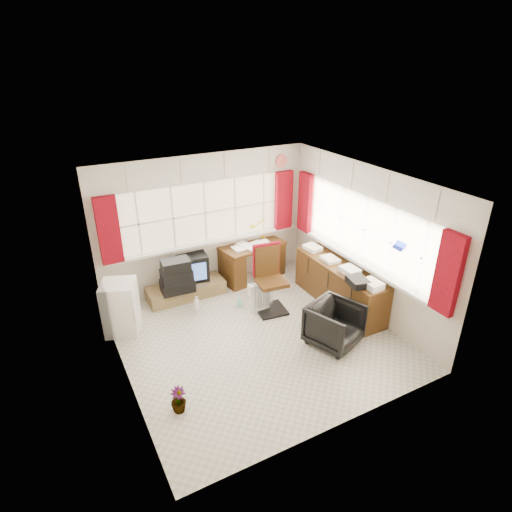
{
  "coord_description": "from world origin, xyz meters",
  "views": [
    {
      "loc": [
        -2.61,
        -4.85,
        4.06
      ],
      "look_at": [
        0.27,
        0.55,
        1.13
      ],
      "focal_mm": 30.0,
      "sensor_mm": 36.0,
      "label": 1
    }
  ],
  "objects": [
    {
      "name": "spray_bottle_b",
      "position": [
        0.16,
        0.96,
        0.09
      ],
      "size": [
        0.1,
        0.1,
        0.19
      ],
      "primitive_type": "imported",
      "rotation": [
        0.0,
        0.0,
        -0.21
      ],
      "color": "#91D9CE",
      "rests_on": "ground"
    },
    {
      "name": "flower_vase",
      "position": [
        -1.58,
        -0.88,
        0.17
      ],
      "size": [
        0.22,
        0.22,
        0.35
      ],
      "primitive_type": "imported",
      "rotation": [
        0.0,
        0.0,
        0.12
      ],
      "color": "black",
      "rests_on": "ground"
    },
    {
      "name": "spray_bottle_a",
      "position": [
        -0.55,
        1.19,
        0.14
      ],
      "size": [
        0.15,
        0.15,
        0.28
      ],
      "primitive_type": "imported",
      "rotation": [
        0.0,
        0.0,
        0.54
      ],
      "color": "white",
      "rests_on": "ground"
    },
    {
      "name": "office_chair",
      "position": [
        0.97,
        -0.67,
        0.33
      ],
      "size": [
        0.92,
        0.93,
        0.67
      ],
      "primitive_type": "imported",
      "rotation": [
        0.0,
        0.0,
        0.36
      ],
      "color": "black",
      "rests_on": "ground"
    },
    {
      "name": "credenza",
      "position": [
        1.73,
        0.2,
        0.39
      ],
      "size": [
        0.5,
        2.0,
        0.85
      ],
      "color": "#4B3011",
      "rests_on": "ground"
    },
    {
      "name": "desk_lamp",
      "position": [
        1.2,
        1.99,
        1.0
      ],
      "size": [
        0.17,
        0.15,
        0.41
      ],
      "color": "yellow",
      "rests_on": "desk"
    },
    {
      "name": "radiator",
      "position": [
        0.43,
        0.67,
        0.22
      ],
      "size": [
        0.36,
        0.15,
        0.54
      ],
      "color": "white",
      "rests_on": "ground"
    },
    {
      "name": "curtains",
      "position": [
        0.92,
        0.93,
        1.46
      ],
      "size": [
        3.83,
        3.83,
        1.15
      ],
      "color": "maroon",
      "rests_on": "room_walls"
    },
    {
      "name": "hifi_stack",
      "position": [
        -0.75,
        1.57,
        0.53
      ],
      "size": [
        0.6,
        0.4,
        0.6
      ],
      "color": "black",
      "rests_on": "tv_bench"
    },
    {
      "name": "task_chair",
      "position": [
        0.59,
        0.69,
        0.62
      ],
      "size": [
        0.55,
        0.57,
        1.18
      ],
      "color": "black",
      "rests_on": "ground"
    },
    {
      "name": "desk",
      "position": [
        0.86,
        1.8,
        0.4
      ],
      "size": [
        1.33,
        0.8,
        0.76
      ],
      "color": "#4B3011",
      "rests_on": "ground"
    },
    {
      "name": "tv_bench",
      "position": [
        -0.55,
        1.72,
        0.12
      ],
      "size": [
        1.4,
        0.5,
        0.25
      ],
      "primitive_type": "cube",
      "color": "olive",
      "rests_on": "ground"
    },
    {
      "name": "mini_fridge",
      "position": [
        -1.8,
        1.18,
        0.43
      ],
      "size": [
        0.66,
        0.67,
        0.87
      ],
      "color": "white",
      "rests_on": "ground"
    },
    {
      "name": "overhead_cabinets",
      "position": [
        0.98,
        0.98,
        2.25
      ],
      "size": [
        3.98,
        3.98,
        0.48
      ],
      "color": "silver",
      "rests_on": "room_walls"
    },
    {
      "name": "file_tray",
      "position": [
        1.55,
        -0.43,
        0.81
      ],
      "size": [
        0.33,
        0.39,
        0.12
      ],
      "primitive_type": "cube",
      "rotation": [
        0.0,
        0.0,
        -0.2
      ],
      "color": "black",
      "rests_on": "credenza"
    },
    {
      "name": "window_right",
      "position": [
        1.94,
        0.0,
        0.95
      ],
      "size": [
        0.12,
        3.7,
        3.6
      ],
      "color": "beige",
      "rests_on": "room_walls"
    },
    {
      "name": "room_walls",
      "position": [
        0.0,
        0.0,
        1.5
      ],
      "size": [
        4.0,
        4.0,
        4.0
      ],
      "color": "beige",
      "rests_on": "ground"
    },
    {
      "name": "ground",
      "position": [
        0.0,
        0.0,
        0.0
      ],
      "size": [
        4.0,
        4.0,
        0.0
      ],
      "primitive_type": "plane",
      "color": "beige",
      "rests_on": "ground"
    },
    {
      "name": "window_back",
      "position": [
        0.0,
        1.94,
        0.95
      ],
      "size": [
        3.7,
        0.12,
        3.6
      ],
      "color": "beige",
      "rests_on": "room_walls"
    },
    {
      "name": "crt_tv",
      "position": [
        -0.35,
        1.88,
        0.49
      ],
      "size": [
        0.59,
        0.56,
        0.49
      ],
      "color": "black",
      "rests_on": "tv_bench"
    }
  ]
}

